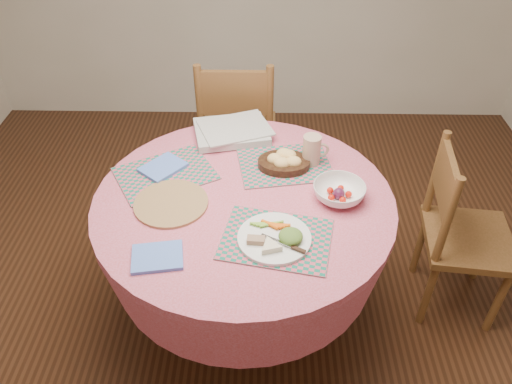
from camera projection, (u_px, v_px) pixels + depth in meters
ground at (246, 312)px, 2.52m from camera, size 4.00×4.00×0.00m
dining_table at (245, 232)px, 2.17m from camera, size 1.24×1.24×0.75m
chair_right at (459, 232)px, 2.30m from camera, size 0.44×0.46×0.89m
chair_back at (237, 130)px, 2.90m from camera, size 0.45×0.43×0.98m
placemat_front at (276, 239)px, 1.85m from camera, size 0.45×0.37×0.01m
placemat_left at (165, 174)px, 2.17m from camera, size 0.50×0.46×0.01m
placemat_back at (285, 165)px, 2.22m from camera, size 0.44×0.36×0.01m
wicker_trivet at (171, 203)px, 2.01m from camera, size 0.30×0.30×0.01m
napkin_near at (157, 257)px, 1.77m from camera, size 0.20×0.17×0.01m
napkin_far at (163, 167)px, 2.19m from camera, size 0.22×0.23×0.01m
dinner_plate at (276, 238)px, 1.83m from camera, size 0.27×0.27×0.05m
bread_bowl at (284, 161)px, 2.18m from camera, size 0.23×0.23×0.08m
latte_mug at (312, 150)px, 2.19m from camera, size 0.12×0.08×0.13m
fruit_bowl at (339, 192)px, 2.02m from camera, size 0.28×0.28×0.07m
newspaper_stack at (232, 131)px, 2.39m from camera, size 0.41×0.35×0.04m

